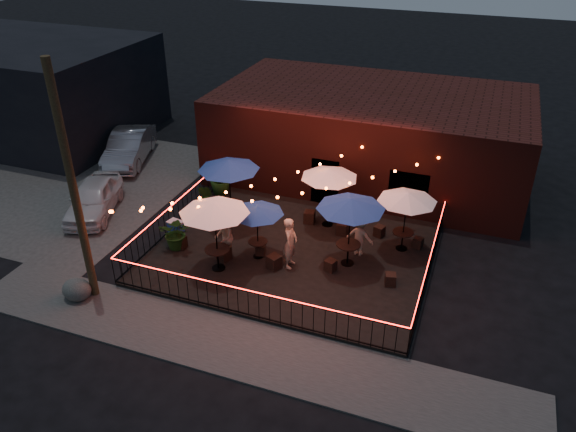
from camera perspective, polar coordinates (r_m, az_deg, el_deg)
name	(u,v)px	position (r m, az deg, el deg)	size (l,w,h in m)	color
ground	(272,285)	(19.60, -1.60, -6.97)	(110.00, 110.00, 0.00)	black
patio	(292,253)	(21.08, 0.43, -3.76)	(10.00, 8.00, 0.15)	black
sidewalk	(232,345)	(17.32, -5.71, -12.92)	(18.00, 2.50, 0.05)	#3C3A37
parking_lot	(67,182)	(28.35, -21.52, 3.19)	(11.00, 12.00, 0.02)	#3C3A37
brick_building	(371,134)	(26.83, 8.42, 8.22)	(14.00, 8.00, 4.00)	#3D1510
background_building	(30,87)	(34.84, -24.72, 11.78)	(12.00, 9.00, 5.00)	black
utility_pole	(73,189)	(18.21, -20.97, 2.57)	(0.26, 0.26, 8.00)	#332615
fence_front	(248,304)	(17.75, -4.06, -8.87)	(10.00, 0.04, 1.04)	black
fence_left	(174,216)	(22.72, -11.50, -0.01)	(0.04, 8.00, 1.04)	black
fence_right	(429,267)	(19.91, 14.13, -5.02)	(0.04, 8.00, 1.04)	black
festoon_lights	(263,194)	(19.92, -2.57, 2.22)	(10.02, 8.72, 1.32)	#E8450F
cafe_table_0	(214,209)	(18.99, -7.51, 0.75)	(3.10, 3.10, 2.67)	black
cafe_table_1	(229,166)	(21.96, -6.05, 5.09)	(3.02, 3.02, 2.69)	black
cafe_table_2	(257,210)	(19.75, -3.18, 0.60)	(2.33, 2.33, 2.14)	black
cafe_table_3	(329,174)	(21.70, 4.23, 4.27)	(2.61, 2.61, 2.47)	black
cafe_table_4	(351,205)	(19.23, 6.42, 1.16)	(3.20, 3.20, 2.65)	black
cafe_table_5	(407,198)	(20.53, 12.03, 1.84)	(2.72, 2.72, 2.39)	black
bistro_chair_0	(181,243)	(21.51, -10.83, -2.67)	(0.37, 0.37, 0.44)	black
bistro_chair_1	(224,254)	(20.58, -6.54, -3.82)	(0.43, 0.43, 0.51)	black
bistro_chair_2	(211,213)	(23.30, -7.79, 0.31)	(0.37, 0.37, 0.43)	black
bistro_chair_3	(242,209)	(23.41, -4.68, 0.68)	(0.38, 0.38, 0.45)	black
bistro_chair_4	(261,250)	(20.76, -2.81, -3.48)	(0.34, 0.34, 0.40)	black
bistro_chair_5	(274,262)	(20.02, -1.41, -4.69)	(0.42, 0.42, 0.50)	black
bistro_chair_6	(309,217)	(22.75, 2.19, -0.09)	(0.42, 0.42, 0.50)	black
bistro_chair_7	(342,229)	(22.05, 5.53, -1.29)	(0.41, 0.41, 0.48)	black
bistro_chair_8	(331,265)	(19.97, 4.34, -5.01)	(0.35, 0.35, 0.41)	black
bistro_chair_9	(390,279)	(19.54, 10.35, -6.35)	(0.36, 0.36, 0.43)	black
bistro_chair_10	(379,231)	(22.15, 9.26, -1.51)	(0.36, 0.36, 0.42)	black
bistro_chair_11	(418,243)	(21.72, 13.07, -2.67)	(0.33, 0.33, 0.40)	black
patron_a	(290,243)	(19.73, 0.24, -2.75)	(0.70, 0.46, 1.93)	tan
patron_b	(224,237)	(20.31, -6.54, -2.14)	(0.88, 0.68, 1.80)	#D3AC85
patron_c	(360,236)	(20.62, 7.29, -2.00)	(1.03, 0.59, 1.60)	tan
potted_shrub_a	(177,233)	(21.32, -11.25, -1.70)	(1.16, 1.01, 1.29)	#10390E
potted_shrub_b	(205,198)	(23.56, -8.39, 1.80)	(0.71, 0.57, 1.29)	#14360D
potted_shrub_c	(220,178)	(24.93, -6.92, 3.89)	(0.87, 0.87, 1.55)	#143D10
cooler	(176,230)	(22.02, -11.30, -1.39)	(0.65, 0.53, 0.77)	#1E47AF
boulder	(77,290)	(20.03, -20.67, -7.01)	(0.94, 0.80, 0.73)	#41413D
car_white	(94,198)	(24.87, -19.14, 1.71)	(1.65, 4.11, 1.40)	silver
car_silver	(129,147)	(29.39, -15.83, 6.76)	(1.64, 4.71, 1.55)	#A6A6AF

